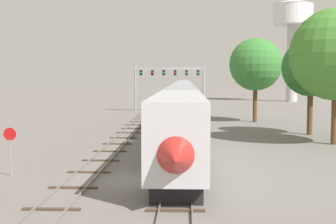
{
  "coord_description": "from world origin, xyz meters",
  "views": [
    {
      "loc": [
        2.4,
        -26.05,
        5.92
      ],
      "look_at": [
        1.0,
        12.0,
        3.0
      ],
      "focal_mm": 49.9,
      "sensor_mm": 36.0,
      "label": 1
    }
  ],
  "objects_px": {
    "stop_sign": "(10,145)",
    "trackside_tree_mid": "(336,54)",
    "trackside_tree_left": "(256,65)",
    "trackside_tree_right": "(311,68)",
    "passenger_train": "(183,96)",
    "signal_gantry": "(169,77)",
    "water_tower": "(293,22)"
  },
  "relations": [
    {
      "from": "water_tower",
      "to": "trackside_tree_right",
      "type": "xyz_separation_m",
      "value": [
        -12.34,
        -62.94,
        -11.69
      ]
    },
    {
      "from": "passenger_train",
      "to": "signal_gantry",
      "type": "relative_size",
      "value": 9.99
    },
    {
      "from": "stop_sign",
      "to": "trackside_tree_mid",
      "type": "distance_m",
      "value": 27.75
    },
    {
      "from": "signal_gantry",
      "to": "trackside_tree_left",
      "type": "bearing_deg",
      "value": -56.5
    },
    {
      "from": "trackside_tree_left",
      "to": "trackside_tree_right",
      "type": "distance_m",
      "value": 13.59
    },
    {
      "from": "passenger_train",
      "to": "trackside_tree_right",
      "type": "xyz_separation_m",
      "value": [
        13.05,
        -32.56,
        4.16
      ]
    },
    {
      "from": "passenger_train",
      "to": "stop_sign",
      "type": "height_order",
      "value": "passenger_train"
    },
    {
      "from": "water_tower",
      "to": "stop_sign",
      "type": "bearing_deg",
      "value": -113.0
    },
    {
      "from": "passenger_train",
      "to": "signal_gantry",
      "type": "xyz_separation_m",
      "value": [
        -2.25,
        -1.77,
        3.16
      ]
    },
    {
      "from": "stop_sign",
      "to": "trackside_tree_right",
      "type": "bearing_deg",
      "value": 41.59
    },
    {
      "from": "stop_sign",
      "to": "trackside_tree_right",
      "type": "height_order",
      "value": "trackside_tree_right"
    },
    {
      "from": "passenger_train",
      "to": "stop_sign",
      "type": "bearing_deg",
      "value": -100.68
    },
    {
      "from": "trackside_tree_right",
      "to": "water_tower",
      "type": "bearing_deg",
      "value": 78.9
    },
    {
      "from": "water_tower",
      "to": "stop_sign",
      "type": "height_order",
      "value": "water_tower"
    },
    {
      "from": "stop_sign",
      "to": "signal_gantry",
      "type": "bearing_deg",
      "value": 81.4
    },
    {
      "from": "stop_sign",
      "to": "trackside_tree_mid",
      "type": "relative_size",
      "value": 0.24
    },
    {
      "from": "water_tower",
      "to": "trackside_tree_mid",
      "type": "relative_size",
      "value": 2.01
    },
    {
      "from": "passenger_train",
      "to": "trackside_tree_right",
      "type": "height_order",
      "value": "trackside_tree_right"
    },
    {
      "from": "passenger_train",
      "to": "signal_gantry",
      "type": "distance_m",
      "value": 4.26
    },
    {
      "from": "passenger_train",
      "to": "water_tower",
      "type": "xyz_separation_m",
      "value": [
        25.39,
        30.38,
        15.85
      ]
    },
    {
      "from": "stop_sign",
      "to": "water_tower",
      "type": "bearing_deg",
      "value": 67.0
    },
    {
      "from": "passenger_train",
      "to": "signal_gantry",
      "type": "bearing_deg",
      "value": -141.85
    },
    {
      "from": "water_tower",
      "to": "trackside_tree_mid",
      "type": "height_order",
      "value": "water_tower"
    },
    {
      "from": "signal_gantry",
      "to": "trackside_tree_right",
      "type": "distance_m",
      "value": 34.39
    },
    {
      "from": "stop_sign",
      "to": "trackside_tree_left",
      "type": "xyz_separation_m",
      "value": [
        19.46,
        33.55,
        5.55
      ]
    },
    {
      "from": "signal_gantry",
      "to": "water_tower",
      "type": "bearing_deg",
      "value": 49.31
    },
    {
      "from": "passenger_train",
      "to": "stop_sign",
      "type": "xyz_separation_m",
      "value": [
        -10.0,
        -53.01,
        -0.74
      ]
    },
    {
      "from": "trackside_tree_mid",
      "to": "trackside_tree_right",
      "type": "bearing_deg",
      "value": 92.87
    },
    {
      "from": "signal_gantry",
      "to": "passenger_train",
      "type": "bearing_deg",
      "value": 38.15
    },
    {
      "from": "trackside_tree_right",
      "to": "trackside_tree_mid",
      "type": "bearing_deg",
      "value": -87.13
    },
    {
      "from": "trackside_tree_mid",
      "to": "trackside_tree_left",
      "type": "bearing_deg",
      "value": 101.19
    },
    {
      "from": "trackside_tree_left",
      "to": "trackside_tree_right",
      "type": "height_order",
      "value": "trackside_tree_left"
    }
  ]
}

